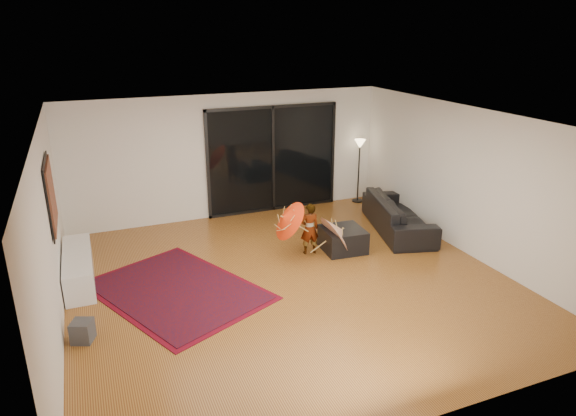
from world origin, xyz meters
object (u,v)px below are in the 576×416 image
sofa (398,215)px  ottoman (343,239)px  child (309,229)px  media_console (79,268)px

sofa → ottoman: sofa is taller
ottoman → child: (-0.65, 0.11, 0.28)m
ottoman → child: size_ratio=0.76×
sofa → ottoman: bearing=122.3°
ottoman → child: child is taller
media_console → sofa: 6.20m
ottoman → sofa: bearing=16.8°
media_console → child: bearing=-5.7°
media_console → sofa: (6.20, -0.07, 0.09)m
child → media_console: bearing=-1.1°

